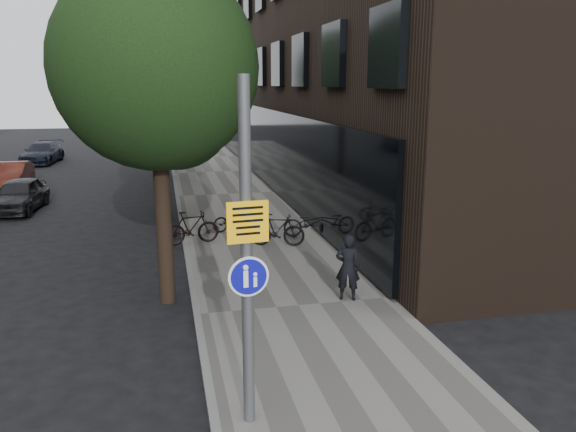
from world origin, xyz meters
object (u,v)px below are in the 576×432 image
object	(u,v)px
parked_bike_facade_near	(311,223)
parked_car_near	(20,195)
signpost	(247,258)
pedestrian	(348,267)

from	to	relation	value
parked_bike_facade_near	parked_car_near	world-z (taller)	parked_car_near
signpost	pedestrian	size ratio (longest dim) A/B	3.21
signpost	parked_car_near	distance (m)	17.75
parked_bike_facade_near	pedestrian	bearing A→B (deg)	-173.45
signpost	parked_bike_facade_near	distance (m)	10.44
pedestrian	parked_car_near	bearing A→B (deg)	-29.74
signpost	parked_car_near	bearing A→B (deg)	107.28
parked_bike_facade_near	parked_car_near	distance (m)	12.18
signpost	pedestrian	distance (m)	5.41
signpost	parked_bike_facade_near	xyz separation A→B (m)	(3.49, 9.62, -2.05)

